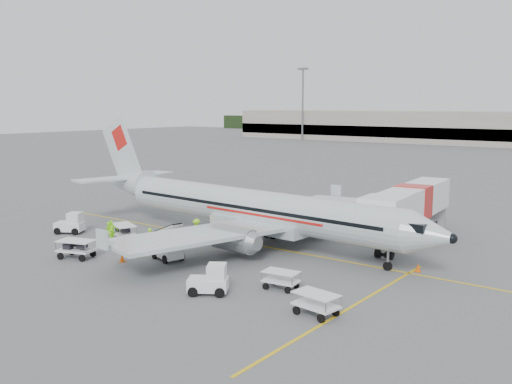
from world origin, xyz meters
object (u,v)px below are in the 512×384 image
Objects in this scene: belt_loader at (167,229)px; tug_aft at (69,223)px; tug_mid at (168,247)px; tug_fore at (208,279)px; aircraft at (254,183)px; jet_bridge at (412,213)px.

belt_loader reaches higher than tug_aft.
tug_fore is at bearing -12.25° from tug_mid.
belt_loader is 4.69m from tug_mid.
tug_aft reaches higher than tug_mid.
aircraft reaches higher than belt_loader.
belt_loader is (-14.86, -12.55, -1.07)m from jet_bridge.
tug_mid is at bearing -32.97° from tug_aft.
belt_loader is 9.71m from tug_aft.
jet_bridge is 20.05m from tug_fore.
tug_aft is (-9.41, -2.38, -0.28)m from belt_loader.
tug_fore is (-4.29, -19.54, -1.37)m from jet_bridge.
tug_fore is at bearing -107.10° from jet_bridge.
tug_aft is at bearing -150.50° from belt_loader.
tug_fore is 0.98× the size of tug_mid.
tug_aft is at bearing 134.20° from tug_fore.
tug_fore is 8.10m from tug_mid.
tug_aft is at bearing -153.11° from jet_bridge.
belt_loader is at bearing -15.00° from tug_aft.
aircraft reaches higher than tug_fore.
jet_bridge is 28.53m from tug_aft.
tug_mid is 1.00× the size of tug_aft.
jet_bridge reaches higher than belt_loader.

